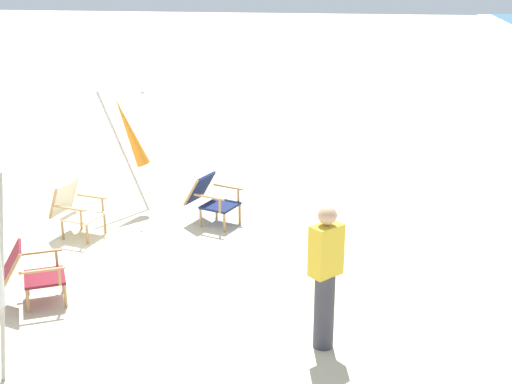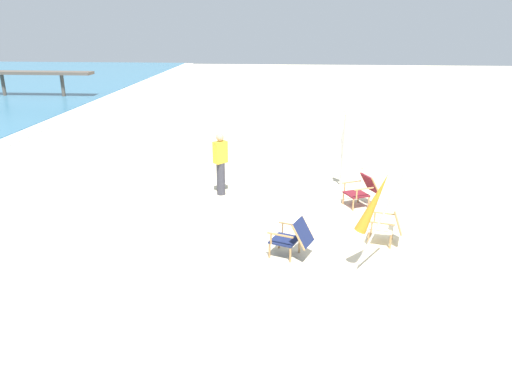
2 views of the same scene
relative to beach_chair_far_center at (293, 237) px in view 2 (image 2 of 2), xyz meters
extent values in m
plane|color=beige|center=(1.81, -1.21, -0.42)|extent=(80.00, 80.00, 0.00)
cube|color=#19234C|center=(0.06, 0.16, -0.10)|extent=(0.66, 0.64, 0.04)
cube|color=#19234C|center=(-0.07, -0.19, 0.12)|extent=(0.57, 0.45, 0.47)
cylinder|color=#AD7F4C|center=(-0.08, 0.44, -0.26)|extent=(0.04, 0.04, 0.32)
cylinder|color=#AD7F4C|center=(0.36, 0.27, -0.26)|extent=(0.04, 0.04, 0.32)
cylinder|color=#AD7F4C|center=(-0.23, 0.04, -0.26)|extent=(0.04, 0.04, 0.32)
cylinder|color=#AD7F4C|center=(0.20, -0.13, -0.26)|extent=(0.04, 0.04, 0.32)
cube|color=#AD7F4C|center=(-0.21, 0.24, 0.12)|extent=(0.23, 0.50, 0.02)
cylinder|color=#AD7F4C|center=(-0.14, 0.42, 0.01)|extent=(0.04, 0.04, 0.22)
cube|color=#AD7F4C|center=(0.32, 0.04, 0.12)|extent=(0.23, 0.50, 0.02)
cylinder|color=#AD7F4C|center=(0.38, 0.21, 0.01)|extent=(0.04, 0.04, 0.22)
cylinder|color=#AD7F4C|center=(-0.31, -0.09, 0.12)|extent=(0.15, 0.29, 0.47)
cylinder|color=#AD7F4C|center=(0.16, -0.28, 0.12)|extent=(0.15, 0.29, 0.47)
cube|color=beige|center=(0.79, -1.80, -0.10)|extent=(0.62, 0.59, 0.04)
cube|color=beige|center=(0.71, -2.11, 0.14)|extent=(0.53, 0.32, 0.50)
cylinder|color=#AD7F4C|center=(0.62, -1.53, -0.26)|extent=(0.04, 0.04, 0.32)
cylinder|color=#AD7F4C|center=(1.07, -1.64, -0.26)|extent=(0.04, 0.04, 0.32)
cylinder|color=#AD7F4C|center=(0.51, -1.95, -0.26)|extent=(0.04, 0.04, 0.32)
cylinder|color=#AD7F4C|center=(0.96, -2.06, -0.26)|extent=(0.04, 0.04, 0.32)
cube|color=#AD7F4C|center=(0.52, -1.75, 0.12)|extent=(0.17, 0.52, 0.02)
cylinder|color=#AD7F4C|center=(0.56, -1.56, 0.01)|extent=(0.04, 0.04, 0.22)
cube|color=#AD7F4C|center=(1.06, -1.88, 0.12)|extent=(0.17, 0.52, 0.02)
cylinder|color=#AD7F4C|center=(1.10, -1.70, 0.01)|extent=(0.04, 0.04, 0.22)
cylinder|color=#AD7F4C|center=(0.46, -2.05, 0.14)|extent=(0.09, 0.21, 0.50)
cylinder|color=#AD7F4C|center=(0.96, -2.17, 0.14)|extent=(0.09, 0.21, 0.50)
cube|color=maroon|center=(2.86, -1.52, -0.10)|extent=(0.67, 0.66, 0.04)
cube|color=maroon|center=(3.02, -1.86, 0.12)|extent=(0.57, 0.48, 0.47)
cylinder|color=#AD7F4C|center=(2.55, -1.43, -0.26)|extent=(0.04, 0.04, 0.32)
cylinder|color=#AD7F4C|center=(2.98, -1.23, -0.26)|extent=(0.04, 0.04, 0.32)
cylinder|color=#AD7F4C|center=(2.74, -1.82, -0.26)|extent=(0.04, 0.04, 0.32)
cylinder|color=#AD7F4C|center=(3.16, -1.62, -0.26)|extent=(0.04, 0.04, 0.32)
cube|color=#AD7F4C|center=(2.61, -1.66, 0.12)|extent=(0.26, 0.49, 0.02)
cylinder|color=#AD7F4C|center=(2.53, -1.49, 0.01)|extent=(0.04, 0.04, 0.22)
cube|color=#AD7F4C|center=(3.12, -1.42, 0.12)|extent=(0.26, 0.49, 0.02)
cylinder|color=#AD7F4C|center=(3.04, -1.25, 0.01)|extent=(0.04, 0.04, 0.22)
cylinder|color=#AD7F4C|center=(2.79, -1.97, 0.12)|extent=(0.16, 0.29, 0.47)
cylinder|color=#AD7F4C|center=(3.25, -1.75, 0.12)|extent=(0.16, 0.29, 0.47)
cylinder|color=#B7B2A8|center=(4.30, -1.28, 0.60)|extent=(0.49, 0.04, 2.06)
cone|color=white|center=(4.38, -1.28, 0.96)|extent=(0.46, 0.22, 1.18)
sphere|color=#B7B2A8|center=(4.53, -1.28, 1.63)|extent=(0.06, 0.06, 0.06)
cylinder|color=#B7B2A8|center=(-0.45, -1.52, 0.56)|extent=(0.04, 0.79, 1.98)
cone|color=orange|center=(-0.45, -1.39, 0.90)|extent=(0.22, 0.62, 1.16)
sphere|color=#B7B2A8|center=(-0.45, -1.15, 1.54)|extent=(0.06, 0.06, 0.06)
cylinder|color=#383842|center=(3.48, 1.90, 0.01)|extent=(0.22, 0.22, 0.86)
cube|color=gold|center=(3.48, 1.90, 0.72)|extent=(0.38, 0.38, 0.56)
sphere|color=tan|center=(3.48, 1.90, 1.11)|extent=(0.20, 0.20, 0.20)
cylinder|color=brown|center=(19.25, 13.32, 0.28)|extent=(0.20, 0.20, 1.41)
cylinder|color=brown|center=(19.25, 16.86, 0.28)|extent=(0.20, 0.20, 1.41)
camera|label=1|loc=(10.34, 2.04, 3.70)|focal=50.00mm
camera|label=2|loc=(-8.75, 0.03, 3.97)|focal=35.00mm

